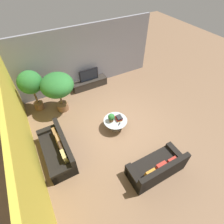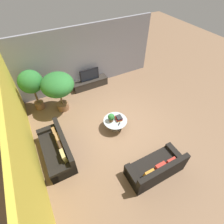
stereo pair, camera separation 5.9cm
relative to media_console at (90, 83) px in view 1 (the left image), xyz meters
name	(u,v)px [view 1 (the left image)]	position (x,y,z in m)	size (l,w,h in m)	color
ground_plane	(116,124)	(-0.11, -2.94, -0.22)	(24.00, 24.00, 0.00)	brown
back_wall_stone	(82,58)	(-0.11, 0.32, 1.28)	(7.40, 0.12, 3.00)	gray
side_wall_left	(20,126)	(-3.37, -2.74, 1.28)	(0.12, 7.40, 3.00)	gold
media_console	(90,83)	(0.00, 0.00, 0.00)	(1.83, 0.50, 0.42)	#2D2823
television	(89,75)	(0.00, 0.00, 0.50)	(0.98, 0.13, 0.60)	black
coffee_table	(115,123)	(-0.22, -3.09, 0.09)	(0.94, 0.94, 0.44)	#756656
couch_by_wall	(58,150)	(-2.62, -3.24, 0.07)	(0.84, 2.04, 0.84)	black
couch_near_entry	(157,168)	(0.00, -5.43, 0.07)	(1.87, 0.84, 0.84)	black
potted_palm_tall	(30,84)	(-2.68, -0.41, 1.15)	(0.98, 0.98, 1.92)	brown
potted_palm_corner	(57,86)	(-1.75, -0.99, 1.07)	(1.35, 1.35, 1.81)	brown
potted_plant_tabletop	(111,117)	(-0.37, -3.04, 0.41)	(0.27, 0.27, 0.35)	brown
book_stack	(119,118)	(-0.07, -3.12, 0.30)	(0.28, 0.33, 0.17)	gold
remote_black	(119,124)	(-0.19, -3.34, 0.23)	(0.04, 0.16, 0.02)	black
remote_silver	(113,115)	(-0.16, -2.83, 0.23)	(0.04, 0.16, 0.02)	gray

